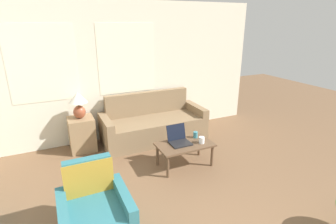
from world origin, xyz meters
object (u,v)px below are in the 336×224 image
(table_lamp, at_px, (78,103))
(cup_yellow, at_px, (202,140))
(couch, at_px, (153,125))
(cup_navy, at_px, (195,135))
(laptop, at_px, (179,139))
(armchair, at_px, (96,218))
(coffee_table, at_px, (185,147))

(table_lamp, xyz_separation_m, cup_yellow, (1.66, -1.37, -0.46))
(couch, bearing_deg, cup_navy, -72.24)
(table_lamp, relative_size, cup_yellow, 4.54)
(table_lamp, height_order, laptop, table_lamp)
(table_lamp, height_order, cup_yellow, table_lamp)
(armchair, xyz_separation_m, table_lamp, (0.17, 2.22, 0.63))
(couch, distance_m, cup_navy, 1.12)
(table_lamp, distance_m, cup_navy, 2.09)
(table_lamp, distance_m, coffee_table, 1.99)
(cup_navy, bearing_deg, cup_yellow, -93.86)
(couch, bearing_deg, laptop, -89.89)
(couch, bearing_deg, cup_yellow, -75.76)
(armchair, height_order, table_lamp, table_lamp)
(coffee_table, bearing_deg, armchair, -149.25)
(couch, xyz_separation_m, coffee_table, (0.07, -1.19, 0.06))
(coffee_table, bearing_deg, laptop, 129.50)
(table_lamp, bearing_deg, cup_yellow, -39.53)
(table_lamp, distance_m, laptop, 1.86)
(couch, relative_size, coffee_table, 2.26)
(coffee_table, xyz_separation_m, laptop, (-0.07, 0.08, 0.11))
(armchair, relative_size, laptop, 2.57)
(cup_navy, bearing_deg, couch, 107.76)
(table_lamp, height_order, coffee_table, table_lamp)
(cup_navy, xyz_separation_m, cup_yellow, (-0.01, -0.22, -0.00))
(table_lamp, height_order, cup_navy, table_lamp)
(couch, relative_size, table_lamp, 4.25)
(laptop, bearing_deg, couch, 90.11)
(coffee_table, height_order, laptop, laptop)
(armchair, height_order, cup_navy, armchair)
(couch, relative_size, cup_navy, 19.17)
(laptop, bearing_deg, cup_yellow, -27.81)
(laptop, distance_m, cup_yellow, 0.36)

